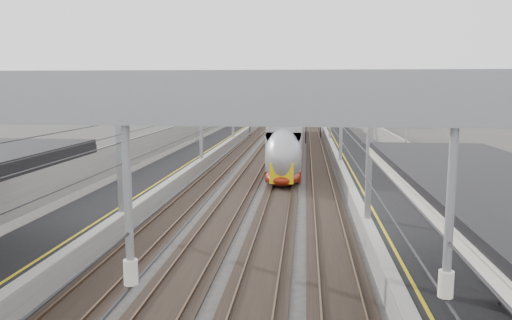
# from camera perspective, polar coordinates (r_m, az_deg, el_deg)

# --- Properties ---
(platform_left) EXTENTS (4.00, 120.00, 1.00)m
(platform_left) POSITION_cam_1_polar(r_m,az_deg,el_deg) (49.33, -7.45, 0.14)
(platform_left) COLOR black
(platform_left) RESTS_ON ground
(platform_right) EXTENTS (4.00, 120.00, 1.00)m
(platform_right) POSITION_cam_1_polar(r_m,az_deg,el_deg) (48.28, 11.37, -0.13)
(platform_right) COLOR black
(platform_right) RESTS_ON ground
(tracks) EXTENTS (11.40, 140.00, 0.20)m
(tracks) POSITION_cam_1_polar(r_m,az_deg,el_deg) (48.22, 1.85, -0.53)
(tracks) COLOR black
(tracks) RESTS_ON ground
(overhead_line) EXTENTS (13.00, 140.00, 6.60)m
(overhead_line) POSITION_cam_1_polar(r_m,az_deg,el_deg) (54.26, 2.36, 6.92)
(overhead_line) COLOR gray
(overhead_line) RESTS_ON platform_left
(overbridge) EXTENTS (22.00, 2.20, 6.90)m
(overbridge) POSITION_cam_1_polar(r_m,az_deg,el_deg) (102.61, 3.96, 7.09)
(overbridge) COLOR slate
(overbridge) RESTS_ON ground
(wall_left) EXTENTS (0.30, 120.00, 3.20)m
(wall_left) POSITION_cam_1_polar(r_m,az_deg,el_deg) (50.01, -11.05, 1.44)
(wall_left) COLOR slate
(wall_left) RESTS_ON ground
(wall_right) EXTENTS (0.30, 120.00, 3.20)m
(wall_right) POSITION_cam_1_polar(r_m,az_deg,el_deg) (48.56, 15.17, 1.10)
(wall_right) COLOR slate
(wall_right) RESTS_ON ground
(train) EXTENTS (2.75, 50.04, 4.34)m
(train) POSITION_cam_1_polar(r_m,az_deg,el_deg) (58.82, 4.05, 3.09)
(train) COLOR maroon
(train) RESTS_ON ground
(signal_green) EXTENTS (0.32, 0.32, 3.48)m
(signal_green) POSITION_cam_1_polar(r_m,az_deg,el_deg) (75.09, -0.71, 4.46)
(signal_green) COLOR black
(signal_green) RESTS_ON ground
(signal_red_near) EXTENTS (0.32, 0.32, 3.48)m
(signal_red_near) POSITION_cam_1_polar(r_m,az_deg,el_deg) (67.02, 5.72, 3.96)
(signal_red_near) COLOR black
(signal_red_near) RESTS_ON ground
(signal_red_far) EXTENTS (0.32, 0.32, 3.48)m
(signal_red_far) POSITION_cam_1_polar(r_m,az_deg,el_deg) (74.86, 7.42, 4.38)
(signal_red_far) COLOR black
(signal_red_far) RESTS_ON ground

